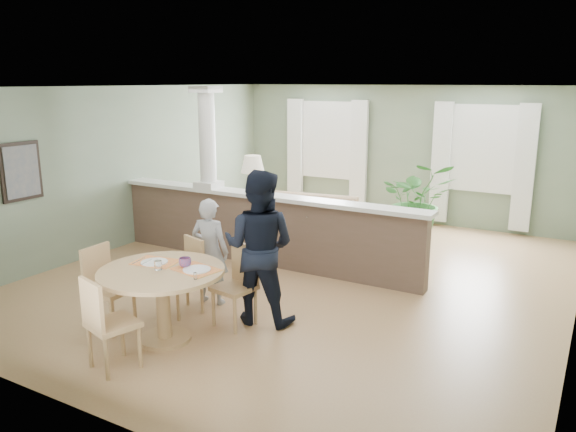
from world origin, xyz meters
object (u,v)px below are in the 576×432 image
Objects in this scene: chair_far_boy at (187,272)px; chair_near at (105,320)px; dining_table at (163,284)px; sofa at (292,219)px; chair_side at (105,284)px; houseplant at (418,200)px; man_person at (259,247)px; child_person at (210,251)px; chair_far_man at (239,281)px.

chair_far_boy is 0.96× the size of chair_near.
dining_table and chair_far_boy have the same top height.
chair_near is (0.66, -4.86, 0.12)m from sofa.
chair_side reaches higher than sofa.
chair_far_boy is 0.97m from chair_side.
houseplant is at bearing -21.43° from chair_side.
chair_side is (-1.96, -5.44, -0.17)m from houseplant.
sofa is 4.15m from dining_table.
chair_far_boy is 1.55m from chair_near.
sofa is at bearing 99.74° from dining_table.
dining_table is at bearing -49.50° from chair_far_boy.
child_person is at bearing -22.46° from man_person.
sofa is 3.50m from chair_far_man.
man_person is at bearing 57.30° from dining_table.
chair_far_man reaches higher than chair_far_boy.
chair_near reaches higher than sofa.
man_person is at bearing 55.97° from chair_far_man.
child_person reaches higher than chair_near.
sofa is at bearing 115.48° from chair_far_boy.
child_person is (-0.22, 1.12, 0.03)m from dining_table.
man_person is (-0.53, -4.40, 0.20)m from houseplant.
man_person is (0.92, 0.21, 0.40)m from chair_far_boy.
sofa is 2.02× the size of child_person.
chair_far_boy is at bearing -91.44° from sofa.
chair_far_man is 0.77m from child_person.
chair_far_boy is 0.96× the size of chair_side.
chair_far_boy is 0.75m from chair_far_man.
dining_table is 0.79m from chair_near.
chair_near is at bearing -97.98° from chair_far_man.
chair_near is (-1.19, -6.14, -0.18)m from houseplant.
chair_far_man is at bearing 20.70° from chair_far_boy.
sofa is at bearing -90.63° from child_person.
houseplant reaches higher than child_person.
houseplant is at bearing 26.37° from sofa.
man_person is (1.42, 1.04, 0.37)m from chair_side.
child_person is at bearing -68.25° from chair_near.
man_person is at bearing -55.48° from chair_side.
dining_table is at bearing 45.48° from man_person.
houseplant is 1.04× the size of dining_table.
houseplant is at bearing 91.15° from chair_far_boy.
chair_far_man is (1.15, -3.30, 0.12)m from sofa.
sofa is 3.00× the size of chair_far_boy.
chair_far_boy is at bearing -107.49° from houseplant.
child_person is (-0.18, 1.90, 0.16)m from chair_near.
chair_near reaches higher than dining_table.
chair_far_boy is (-0.30, 0.75, -0.14)m from dining_table.
child_person is (-0.67, 0.34, 0.16)m from chair_far_man.
dining_table is 0.91m from chair_far_man.
man_person reaches higher than houseplant.
houseplant reaches higher than chair_far_boy.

